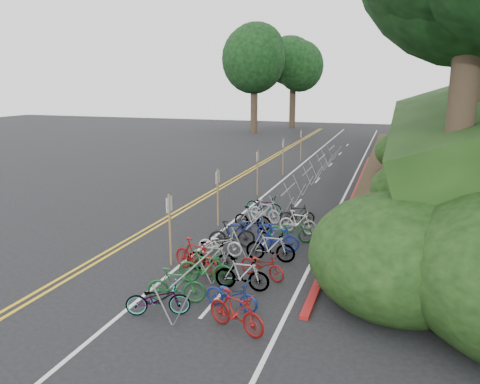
# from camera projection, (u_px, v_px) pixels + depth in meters

# --- Properties ---
(ground) EXTENTS (120.00, 120.00, 0.00)m
(ground) POSITION_uv_depth(u_px,v_px,m) (148.00, 266.00, 15.83)
(ground) COLOR black
(ground) RESTS_ON ground
(road_markings) EXTENTS (7.47, 80.00, 0.01)m
(road_markings) POSITION_uv_depth(u_px,v_px,m) (253.00, 199.00, 24.95)
(road_markings) COLOR gold
(road_markings) RESTS_ON ground
(red_curb) EXTENTS (0.25, 28.00, 0.10)m
(red_curb) POSITION_uv_depth(u_px,v_px,m) (353.00, 197.00, 25.13)
(red_curb) COLOR maroon
(red_curb) RESTS_ON ground
(bike_rack_front) EXTENTS (1.10, 2.87, 1.09)m
(bike_rack_front) POSITION_uv_depth(u_px,v_px,m) (194.00, 276.00, 13.00)
(bike_rack_front) COLOR gray
(bike_rack_front) RESTS_ON ground
(bike_racks_rest) EXTENTS (1.14, 23.00, 1.17)m
(bike_racks_rest) POSITION_uv_depth(u_px,v_px,m) (308.00, 176.00, 26.71)
(bike_racks_rest) COLOR gray
(bike_racks_rest) RESTS_ON ground
(signpost_near) EXTENTS (0.08, 0.40, 2.47)m
(signpost_near) POSITION_uv_depth(u_px,v_px,m) (170.00, 225.00, 15.61)
(signpost_near) COLOR brown
(signpost_near) RESTS_ON ground
(signposts_rest) EXTENTS (0.08, 18.40, 2.50)m
(signposts_rest) POSITION_uv_depth(u_px,v_px,m) (272.00, 161.00, 28.24)
(signposts_rest) COLOR brown
(signposts_rest) RESTS_ON ground
(bike_front) EXTENTS (1.13, 1.92, 1.12)m
(bike_front) POSITION_uv_depth(u_px,v_px,m) (196.00, 256.00, 15.20)
(bike_front) COLOR maroon
(bike_front) RESTS_ON ground
(bike_valet) EXTENTS (3.38, 12.13, 1.08)m
(bike_valet) POSITION_uv_depth(u_px,v_px,m) (248.00, 244.00, 16.54)
(bike_valet) COLOR slate
(bike_valet) RESTS_ON ground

